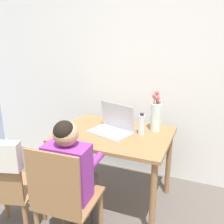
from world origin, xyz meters
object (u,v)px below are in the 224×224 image
object	(u,v)px
chair_occupied	(65,201)
person_seated	(72,169)
chair_spare	(1,176)
laptop	(113,125)
flower_vase	(156,115)
water_bottle	(142,124)

from	to	relation	value
chair_occupied	person_seated	size ratio (longest dim) A/B	0.86
chair_spare	laptop	size ratio (longest dim) A/B	2.16
person_seated	laptop	bearing A→B (deg)	-98.75
chair_occupied	flower_vase	xyz separation A→B (m)	(0.41, 0.91, 0.39)
chair_spare	water_bottle	size ratio (longest dim) A/B	4.66
person_seated	water_bottle	size ratio (longest dim) A/B	5.34
chair_spare	flower_vase	distance (m)	1.35
chair_spare	water_bottle	bearing A→B (deg)	-147.59
laptop	flower_vase	distance (m)	0.39
flower_vase	person_seated	bearing A→B (deg)	-117.52
flower_vase	laptop	bearing A→B (deg)	-154.00
water_bottle	person_seated	bearing A→B (deg)	-116.03
chair_occupied	flower_vase	size ratio (longest dim) A/B	2.45
flower_vase	water_bottle	bearing A→B (deg)	-124.26
person_seated	flower_vase	xyz separation A→B (m)	(0.41, 0.79, 0.21)
person_seated	water_bottle	world-z (taller)	person_seated
chair_spare	laptop	world-z (taller)	laptop
chair_spare	laptop	distance (m)	1.00
chair_spare	flower_vase	xyz separation A→B (m)	(0.86, 1.00, 0.25)
person_seated	laptop	size ratio (longest dim) A/B	2.47
chair_occupied	laptop	distance (m)	0.80
chair_occupied	flower_vase	bearing A→B (deg)	-116.65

